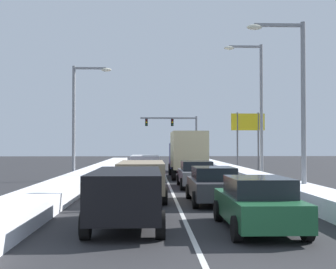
{
  "coord_description": "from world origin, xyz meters",
  "views": [
    {
      "loc": [
        -1.08,
        -6.68,
        2.42
      ],
      "look_at": [
        0.62,
        38.57,
        3.46
      ],
      "focal_mm": 48.19,
      "sensor_mm": 36.0,
      "label": 1
    }
  ],
  "objects_px": {
    "suv_black_center_lane_nearest": "(127,193)",
    "street_lamp_right_near": "(295,92)",
    "sedan_white_right_lane_fifth": "(181,163)",
    "suv_tan_center_lane_second": "(142,177)",
    "sedan_charcoal_right_lane_second": "(213,185)",
    "suv_silver_center_lane_fourth": "(145,165)",
    "street_lamp_left_mid": "(79,111)",
    "roadside_sign_right": "(248,128)",
    "sedan_maroon_center_lane_third": "(140,173)",
    "street_lamp_right_mid": "(257,100)",
    "sedan_green_right_lane_nearest": "(258,203)",
    "box_truck_right_lane_fourth": "(187,152)",
    "traffic_light_gantry": "(179,129)",
    "sedan_gray_right_lane_third": "(196,174)",
    "sedan_red_center_lane_fifth": "(143,164)"
  },
  "relations": [
    {
      "from": "sedan_white_right_lane_fifth",
      "to": "sedan_maroon_center_lane_third",
      "type": "distance_m",
      "value": 14.29
    },
    {
      "from": "sedan_white_right_lane_fifth",
      "to": "sedan_red_center_lane_fifth",
      "type": "distance_m",
      "value": 3.58
    },
    {
      "from": "sedan_white_right_lane_fifth",
      "to": "sedan_maroon_center_lane_third",
      "type": "height_order",
      "value": "same"
    },
    {
      "from": "street_lamp_right_mid",
      "to": "sedan_gray_right_lane_third",
      "type": "bearing_deg",
      "value": -133.37
    },
    {
      "from": "sedan_maroon_center_lane_third",
      "to": "suv_silver_center_lane_fourth",
      "type": "relative_size",
      "value": 0.92
    },
    {
      "from": "sedan_white_right_lane_fifth",
      "to": "suv_silver_center_lane_fourth",
      "type": "relative_size",
      "value": 0.92
    },
    {
      "from": "sedan_green_right_lane_nearest",
      "to": "sedan_charcoal_right_lane_second",
      "type": "relative_size",
      "value": 1.0
    },
    {
      "from": "sedan_charcoal_right_lane_second",
      "to": "sedan_red_center_lane_fifth",
      "type": "relative_size",
      "value": 1.0
    },
    {
      "from": "sedan_white_right_lane_fifth",
      "to": "sedan_charcoal_right_lane_second",
      "type": "bearing_deg",
      "value": -90.2
    },
    {
      "from": "box_truck_right_lane_fourth",
      "to": "sedan_white_right_lane_fifth",
      "type": "relative_size",
      "value": 1.6
    },
    {
      "from": "sedan_white_right_lane_fifth",
      "to": "sedan_green_right_lane_nearest",
      "type": "bearing_deg",
      "value": -89.23
    },
    {
      "from": "sedan_green_right_lane_nearest",
      "to": "street_lamp_left_mid",
      "type": "xyz_separation_m",
      "value": [
        -7.93,
        18.18,
        3.94
      ]
    },
    {
      "from": "sedan_green_right_lane_nearest",
      "to": "suv_tan_center_lane_second",
      "type": "distance_m",
      "value": 7.98
    },
    {
      "from": "street_lamp_right_mid",
      "to": "suv_silver_center_lane_fourth",
      "type": "bearing_deg",
      "value": 166.17
    },
    {
      "from": "sedan_white_right_lane_fifth",
      "to": "sedan_red_center_lane_fifth",
      "type": "height_order",
      "value": "same"
    },
    {
      "from": "traffic_light_gantry",
      "to": "sedan_maroon_center_lane_third",
      "type": "bearing_deg",
      "value": -97.43
    },
    {
      "from": "sedan_charcoal_right_lane_second",
      "to": "suv_silver_center_lane_fourth",
      "type": "bearing_deg",
      "value": 102.49
    },
    {
      "from": "sedan_maroon_center_lane_third",
      "to": "street_lamp_right_mid",
      "type": "bearing_deg",
      "value": 26.49
    },
    {
      "from": "sedan_green_right_lane_nearest",
      "to": "suv_black_center_lane_nearest",
      "type": "xyz_separation_m",
      "value": [
        -3.74,
        0.59,
        0.25
      ]
    },
    {
      "from": "suv_tan_center_lane_second",
      "to": "traffic_light_gantry",
      "type": "height_order",
      "value": "traffic_light_gantry"
    },
    {
      "from": "sedan_white_right_lane_fifth",
      "to": "roadside_sign_right",
      "type": "relative_size",
      "value": 0.82
    },
    {
      "from": "sedan_gray_right_lane_third",
      "to": "sedan_red_center_lane_fifth",
      "type": "xyz_separation_m",
      "value": [
        -3.22,
        13.59,
        0.0
      ]
    },
    {
      "from": "sedan_white_right_lane_fifth",
      "to": "sedan_red_center_lane_fifth",
      "type": "xyz_separation_m",
      "value": [
        -3.32,
        -1.32,
        0.0
      ]
    },
    {
      "from": "suv_black_center_lane_nearest",
      "to": "street_lamp_left_mid",
      "type": "xyz_separation_m",
      "value": [
        -4.19,
        17.59,
        3.69
      ]
    },
    {
      "from": "suv_black_center_lane_nearest",
      "to": "sedan_maroon_center_lane_third",
      "type": "height_order",
      "value": "suv_black_center_lane_nearest"
    },
    {
      "from": "suv_tan_center_lane_second",
      "to": "roadside_sign_right",
      "type": "relative_size",
      "value": 0.89
    },
    {
      "from": "sedan_maroon_center_lane_third",
      "to": "street_lamp_right_near",
      "type": "bearing_deg",
      "value": -43.11
    },
    {
      "from": "sedan_charcoal_right_lane_second",
      "to": "sedan_maroon_center_lane_third",
      "type": "bearing_deg",
      "value": 112.34
    },
    {
      "from": "sedan_white_right_lane_fifth",
      "to": "street_lamp_right_near",
      "type": "distance_m",
      "value": 21.25
    },
    {
      "from": "street_lamp_right_near",
      "to": "street_lamp_left_mid",
      "type": "relative_size",
      "value": 1.01
    },
    {
      "from": "roadside_sign_right",
      "to": "sedan_maroon_center_lane_third",
      "type": "bearing_deg",
      "value": -121.61
    },
    {
      "from": "sedan_charcoal_right_lane_second",
      "to": "sedan_white_right_lane_fifth",
      "type": "xyz_separation_m",
      "value": [
        0.07,
        21.72,
        0.0
      ]
    },
    {
      "from": "street_lamp_left_mid",
      "to": "traffic_light_gantry",
      "type": "bearing_deg",
      "value": 73.23
    },
    {
      "from": "sedan_white_right_lane_fifth",
      "to": "traffic_light_gantry",
      "type": "bearing_deg",
      "value": 86.98
    },
    {
      "from": "suv_tan_center_lane_second",
      "to": "sedan_charcoal_right_lane_second",
      "type": "bearing_deg",
      "value": -22.81
    },
    {
      "from": "sedan_red_center_lane_fifth",
      "to": "traffic_light_gantry",
      "type": "distance_m",
      "value": 21.02
    },
    {
      "from": "sedan_white_right_lane_fifth",
      "to": "suv_tan_center_lane_second",
      "type": "distance_m",
      "value": 20.69
    },
    {
      "from": "suv_silver_center_lane_fourth",
      "to": "street_lamp_left_mid",
      "type": "distance_m",
      "value": 5.95
    },
    {
      "from": "traffic_light_gantry",
      "to": "street_lamp_right_mid",
      "type": "xyz_separation_m",
      "value": [
        3.54,
        -28.91,
        0.97
      ]
    },
    {
      "from": "suv_silver_center_lane_fourth",
      "to": "sedan_gray_right_lane_third",
      "type": "bearing_deg",
      "value": -66.29
    },
    {
      "from": "sedan_charcoal_right_lane_second",
      "to": "suv_tan_center_lane_second",
      "type": "height_order",
      "value": "suv_tan_center_lane_second"
    },
    {
      "from": "sedan_white_right_lane_fifth",
      "to": "street_lamp_right_near",
      "type": "bearing_deg",
      "value": -79.55
    },
    {
      "from": "sedan_white_right_lane_fifth",
      "to": "roadside_sign_right",
      "type": "distance_m",
      "value": 7.58
    },
    {
      "from": "sedan_white_right_lane_fifth",
      "to": "street_lamp_right_near",
      "type": "relative_size",
      "value": 0.57
    },
    {
      "from": "street_lamp_right_mid",
      "to": "roadside_sign_right",
      "type": "distance_m",
      "value": 12.3
    },
    {
      "from": "sedan_green_right_lane_nearest",
      "to": "box_truck_right_lane_fourth",
      "type": "height_order",
      "value": "box_truck_right_lane_fourth"
    },
    {
      "from": "box_truck_right_lane_fourth",
      "to": "street_lamp_right_mid",
      "type": "distance_m",
      "value": 6.33
    },
    {
      "from": "box_truck_right_lane_fourth",
      "to": "traffic_light_gantry",
      "type": "bearing_deg",
      "value": 87.84
    },
    {
      "from": "sedan_maroon_center_lane_third",
      "to": "street_lamp_right_mid",
      "type": "distance_m",
      "value": 9.93
    },
    {
      "from": "suv_black_center_lane_nearest",
      "to": "street_lamp_right_near",
      "type": "distance_m",
      "value": 10.39
    }
  ]
}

